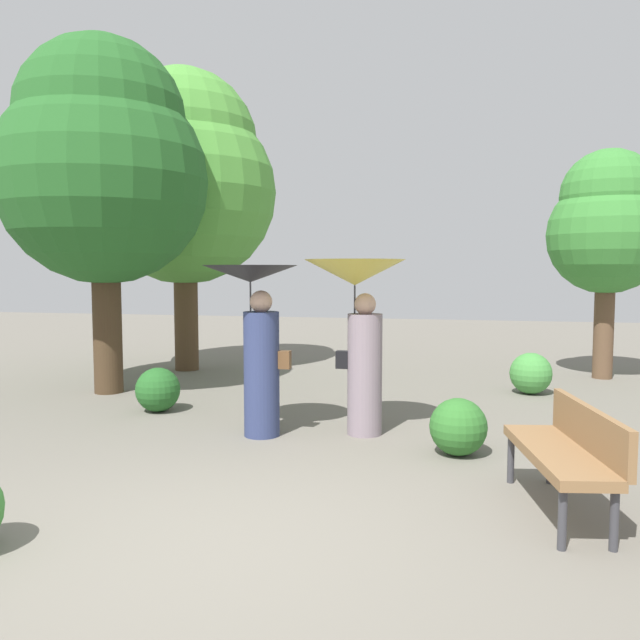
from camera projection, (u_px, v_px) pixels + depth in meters
ground_plane at (219, 540)px, 4.38m from camera, size 40.00×40.00×0.00m
person_left at (256, 325)px, 7.05m from camera, size 1.06×1.06×1.92m
person_right at (359, 310)px, 7.10m from camera, size 1.14×1.14×1.99m
park_bench at (568, 447)px, 4.84m from camera, size 0.74×1.56×0.83m
tree_near_left at (103, 162)px, 9.36m from camera, size 3.10×3.10×5.29m
tree_near_right at (607, 224)px, 10.69m from camera, size 1.99×1.99×3.90m
tree_mid_left at (184, 177)px, 11.53m from camera, size 3.36×3.36×5.50m
bush_path_left at (531, 373)px, 9.50m from camera, size 0.62×0.62×0.62m
bush_path_right at (458, 427)px, 6.36m from camera, size 0.58×0.58×0.58m
bush_behind_bench at (158, 390)px, 8.32m from camera, size 0.58×0.58×0.58m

